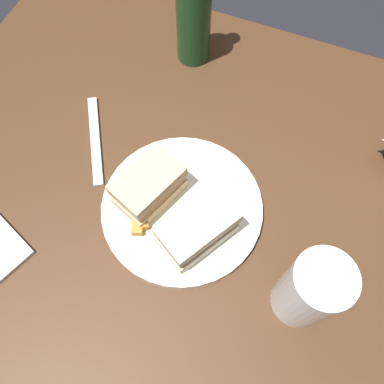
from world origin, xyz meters
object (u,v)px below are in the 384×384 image
(pint_glass, at_px, (308,292))
(fork, at_px, (95,140))
(cider_bottle, at_px, (194,12))
(plate, at_px, (182,208))
(sandwich_half_right, at_px, (197,229))
(sandwich_half_left, at_px, (149,186))

(pint_glass, distance_m, fork, 0.43)
(pint_glass, xyz_separation_m, cider_bottle, (0.32, -0.38, 0.04))
(plate, bearing_deg, sandwich_half_right, 137.75)
(sandwich_half_right, bearing_deg, sandwich_half_left, -20.80)
(sandwich_half_left, height_order, pint_glass, pint_glass)
(pint_glass, bearing_deg, cider_bottle, -50.24)
(sandwich_half_left, bearing_deg, plate, -179.35)
(fork, bearing_deg, plate, 40.19)
(plate, relative_size, sandwich_half_left, 2.12)
(cider_bottle, bearing_deg, fork, 71.00)
(plate, bearing_deg, pint_glass, 161.74)
(pint_glass, xyz_separation_m, fork, (0.40, -0.13, -0.06))
(cider_bottle, bearing_deg, sandwich_half_right, 112.78)
(plate, relative_size, cider_bottle, 0.97)
(plate, bearing_deg, sandwich_half_left, 0.65)
(plate, distance_m, sandwich_half_right, 0.07)
(pint_glass, relative_size, cider_bottle, 0.56)
(cider_bottle, distance_m, fork, 0.28)
(sandwich_half_right, bearing_deg, fork, -23.47)
(plate, height_order, fork, plate)
(plate, height_order, pint_glass, pint_glass)
(pint_glass, bearing_deg, fork, -18.35)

